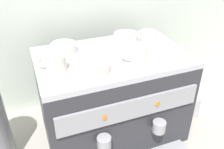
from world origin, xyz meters
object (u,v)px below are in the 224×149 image
ceramic_bowl_2 (126,38)px  milk_pitcher (192,106)px  espresso_machine (112,97)px  ceramic_bowl_0 (94,67)px  ceramic_cup_2 (149,39)px  ceramic_cup_1 (138,54)px  ceramic_cup_0 (55,63)px  ceramic_bowl_1 (64,48)px

ceramic_bowl_2 → milk_pitcher: size_ratio=0.98×
espresso_machine → ceramic_bowl_0: ceramic_bowl_0 is taller
espresso_machine → ceramic_cup_2: 0.32m
ceramic_cup_1 → milk_pitcher: (0.38, 0.06, -0.41)m
ceramic_cup_0 → ceramic_cup_1: (0.32, -0.06, 0.01)m
ceramic_bowl_1 → milk_pitcher: bearing=-12.7°
milk_pitcher → ceramic_cup_0: bearing=179.9°
ceramic_cup_0 → milk_pitcher: 0.81m
ceramic_bowl_0 → ceramic_bowl_2: 0.31m
ceramic_cup_0 → ceramic_bowl_2: ceramic_cup_0 is taller
ceramic_bowl_2 → ceramic_bowl_1: bearing=-178.8°
espresso_machine → ceramic_cup_0: (-0.25, -0.04, 0.25)m
ceramic_cup_1 → ceramic_bowl_2: ceramic_cup_1 is taller
espresso_machine → ceramic_bowl_2: bearing=44.8°
ceramic_bowl_1 → ceramic_bowl_2: size_ratio=0.95×
ceramic_bowl_2 → milk_pitcher: bearing=-23.7°
ceramic_cup_0 → ceramic_bowl_1: bearing=66.5°
espresso_machine → ceramic_cup_0: ceramic_cup_0 is taller
ceramic_cup_2 → espresso_machine: bearing=-171.3°
espresso_machine → ceramic_cup_2: bearing=8.7°
espresso_machine → ceramic_cup_0: size_ratio=6.06×
ceramic_cup_1 → milk_pitcher: bearing=9.1°
ceramic_cup_1 → ceramic_cup_2: ceramic_cup_1 is taller
ceramic_cup_0 → ceramic_cup_1: 0.32m
ceramic_cup_0 → ceramic_bowl_2: (0.36, 0.15, -0.01)m
ceramic_cup_0 → ceramic_bowl_0: bearing=-23.9°
espresso_machine → ceramic_bowl_2: size_ratio=5.59×
ceramic_cup_2 → milk_pitcher: size_ratio=0.95×
ceramic_bowl_2 → ceramic_cup_1: bearing=-101.4°
ceramic_cup_0 → ceramic_bowl_2: 0.39m
ceramic_cup_1 → ceramic_bowl_1: 0.33m
ceramic_cup_0 → ceramic_cup_2: 0.44m
ceramic_cup_1 → ceramic_cup_2: size_ratio=0.89×
ceramic_cup_2 → ceramic_bowl_1: size_ratio=1.02×
ceramic_cup_1 → ceramic_bowl_1: ceramic_cup_1 is taller
ceramic_cup_1 → ceramic_bowl_2: 0.22m
ceramic_cup_0 → ceramic_cup_1: size_ratio=1.07×
ceramic_cup_0 → ceramic_bowl_0: (0.14, -0.06, -0.01)m
espresso_machine → ceramic_cup_1: ceramic_cup_1 is taller
ceramic_bowl_0 → ceramic_cup_2: bearing=22.8°
espresso_machine → ceramic_cup_1: bearing=-54.5°
ceramic_cup_2 → ceramic_cup_1: bearing=-132.2°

